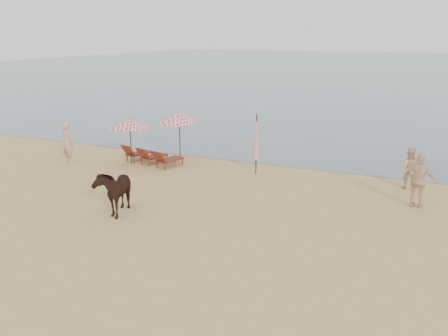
# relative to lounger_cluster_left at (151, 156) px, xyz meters

# --- Properties ---
(ground) EXTENTS (120.00, 120.00, 0.00)m
(ground) POSITION_rel_lounger_cluster_left_xyz_m (5.04, -7.93, -0.40)
(ground) COLOR tan
(ground) RESTS_ON ground
(sea) EXTENTS (160.00, 140.00, 0.06)m
(sea) POSITION_rel_lounger_cluster_left_xyz_m (5.04, 72.07, -0.40)
(sea) COLOR #51606B
(sea) RESTS_ON ground
(lounger_cluster_left) EXTENTS (2.89, 2.09, 0.57)m
(lounger_cluster_left) POSITION_rel_lounger_cluster_left_xyz_m (0.00, 0.00, 0.00)
(lounger_cluster_left) COLOR maroon
(lounger_cluster_left) RESTS_ON ground
(umbrella_open_left_a) EXTENTS (1.83, 1.83, 2.08)m
(umbrella_open_left_a) POSITION_rel_lounger_cluster_left_xyz_m (-0.87, -0.31, 1.47)
(umbrella_open_left_a) COLOR black
(umbrella_open_left_a) RESTS_ON ground
(umbrella_open_left_b) EXTENTS (1.82, 1.86, 2.32)m
(umbrella_open_left_b) POSITION_rel_lounger_cluster_left_xyz_m (0.72, 1.46, 1.61)
(umbrella_open_left_b) COLOR black
(umbrella_open_left_b) RESTS_ON ground
(umbrella_closed_left) EXTENTS (0.31, 0.31, 2.58)m
(umbrella_closed_left) POSITION_rel_lounger_cluster_left_xyz_m (4.99, 0.52, 1.19)
(umbrella_closed_left) COLOR black
(umbrella_closed_left) RESTS_ON ground
(umbrella_closed_right) EXTENTS (0.27, 0.27, 2.21)m
(umbrella_closed_right) POSITION_rel_lounger_cluster_left_xyz_m (4.41, 2.03, 0.96)
(umbrella_closed_right) COLOR black
(umbrella_closed_right) RESTS_ON ground
(cow) EXTENTS (1.39, 2.06, 1.60)m
(cow) POSITION_rel_lounger_cluster_left_xyz_m (2.38, -5.97, 0.40)
(cow) COLOR black
(cow) RESTS_ON ground
(beachgoer_left) EXTENTS (0.82, 0.68, 1.92)m
(beachgoer_left) POSITION_rel_lounger_cluster_left_xyz_m (-3.65, -1.34, 0.56)
(beachgoer_left) COLOR tan
(beachgoer_left) RESTS_ON ground
(beachgoer_right_a) EXTENTS (0.84, 0.68, 1.62)m
(beachgoer_right_a) POSITION_rel_lounger_cluster_left_xyz_m (11.14, 0.99, 0.41)
(beachgoer_right_a) COLOR tan
(beachgoer_right_a) RESTS_ON ground
(beachgoer_right_b) EXTENTS (1.16, 0.59, 1.91)m
(beachgoer_right_b) POSITION_rel_lounger_cluster_left_xyz_m (11.64, -1.20, 0.56)
(beachgoer_right_b) COLOR #D4AA84
(beachgoer_right_b) RESTS_ON ground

